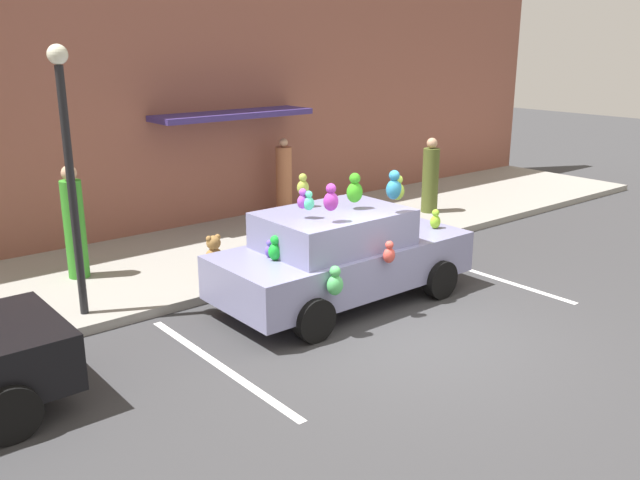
# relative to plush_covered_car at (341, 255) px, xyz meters

# --- Properties ---
(ground_plane) EXTENTS (60.00, 60.00, 0.00)m
(ground_plane) POSITION_rel_plush_covered_car_xyz_m (-0.13, -1.69, -0.81)
(ground_plane) COLOR #38383A
(sidewalk) EXTENTS (24.00, 4.00, 0.15)m
(sidewalk) POSITION_rel_plush_covered_car_xyz_m (-0.13, 3.31, -0.73)
(sidewalk) COLOR gray
(sidewalk) RESTS_ON ground
(storefront_building) EXTENTS (24.00, 1.25, 6.40)m
(storefront_building) POSITION_rel_plush_covered_car_xyz_m (-0.12, 5.45, 2.39)
(storefront_building) COLOR brown
(storefront_building) RESTS_ON ground
(parking_stripe_front) EXTENTS (0.12, 3.60, 0.01)m
(parking_stripe_front) POSITION_rel_plush_covered_car_xyz_m (2.89, -0.69, -0.80)
(parking_stripe_front) COLOR silver
(parking_stripe_front) RESTS_ON ground
(parking_stripe_rear) EXTENTS (0.12, 3.60, 0.01)m
(parking_stripe_rear) POSITION_rel_plush_covered_car_xyz_m (-2.71, -0.69, -0.80)
(parking_stripe_rear) COLOR silver
(parking_stripe_rear) RESTS_ON ground
(plush_covered_car) EXTENTS (4.28, 2.10, 2.21)m
(plush_covered_car) POSITION_rel_plush_covered_car_xyz_m (0.00, 0.00, 0.00)
(plush_covered_car) COLOR #8283AD
(plush_covered_car) RESTS_ON ground
(teddy_bear_on_sidewalk) EXTENTS (0.36, 0.30, 0.69)m
(teddy_bear_on_sidewalk) POSITION_rel_plush_covered_car_xyz_m (-1.04, 2.20, -0.34)
(teddy_bear_on_sidewalk) COLOR #9E723D
(teddy_bear_on_sidewalk) RESTS_ON sidewalk
(street_lamp_post) EXTENTS (0.28, 0.28, 3.90)m
(street_lamp_post) POSITION_rel_plush_covered_car_xyz_m (-3.53, 1.81, 1.73)
(street_lamp_post) COLOR black
(street_lamp_post) RESTS_ON sidewalk
(pedestrian_near_shopfront) EXTENTS (0.36, 0.36, 1.95)m
(pedestrian_near_shopfront) POSITION_rel_plush_covered_car_xyz_m (-2.98, 3.48, 0.26)
(pedestrian_near_shopfront) COLOR green
(pedestrian_near_shopfront) RESTS_ON sidewalk
(pedestrian_walking_past) EXTENTS (0.37, 0.37, 1.78)m
(pedestrian_walking_past) POSITION_rel_plush_covered_car_xyz_m (2.39, 4.78, 0.17)
(pedestrian_walking_past) COLOR #A86542
(pedestrian_walking_past) RESTS_ON sidewalk
(pedestrian_by_lamp) EXTENTS (0.38, 0.38, 1.76)m
(pedestrian_by_lamp) POSITION_rel_plush_covered_car_xyz_m (5.20, 2.77, 0.16)
(pedestrian_by_lamp) COLOR #4E5A25
(pedestrian_by_lamp) RESTS_ON sidewalk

